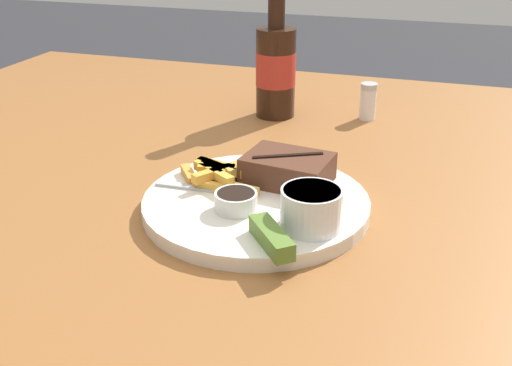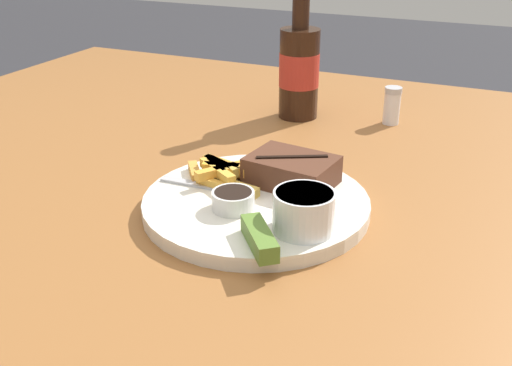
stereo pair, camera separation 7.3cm
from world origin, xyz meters
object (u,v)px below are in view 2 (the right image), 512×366
at_px(steak_portion, 292,170).
at_px(fork_utensil, 203,187).
at_px(dipping_sauce_cup, 233,199).
at_px(dinner_plate, 256,204).
at_px(coleslaw_cup, 304,209).
at_px(pickle_spear, 259,238).
at_px(salt_shaker, 392,105).
at_px(beer_bottle, 299,67).

bearing_deg(steak_portion, fork_utensil, -148.72).
xyz_separation_m(steak_portion, dipping_sauce_cup, (-0.04, -0.10, -0.01)).
distance_m(dinner_plate, coleslaw_cup, 0.10).
bearing_deg(pickle_spear, dinner_plate, 115.86).
bearing_deg(dipping_sauce_cup, fork_utensil, 149.77).
relative_size(pickle_spear, salt_shaker, 1.13).
bearing_deg(beer_bottle, salt_shaker, 10.36).
xyz_separation_m(pickle_spear, beer_bottle, (-0.13, 0.47, 0.06)).
relative_size(beer_bottle, salt_shaker, 3.86).
height_order(dinner_plate, dipping_sauce_cup, dipping_sauce_cup).
distance_m(dipping_sauce_cup, beer_bottle, 0.41).
height_order(steak_portion, coleslaw_cup, coleslaw_cup).
height_order(dipping_sauce_cup, beer_bottle, beer_bottle).
xyz_separation_m(coleslaw_cup, salt_shaker, (-0.00, 0.45, -0.01)).
distance_m(steak_portion, fork_utensil, 0.12).
bearing_deg(fork_utensil, pickle_spear, -41.44).
relative_size(dinner_plate, salt_shaker, 4.33).
bearing_deg(coleslaw_cup, dipping_sauce_cup, 171.72).
height_order(coleslaw_cup, beer_bottle, beer_bottle).
height_order(dinner_plate, fork_utensil, fork_utensil).
distance_m(dinner_plate, pickle_spear, 0.12).
height_order(steak_portion, salt_shaker, salt_shaker).
xyz_separation_m(coleslaw_cup, fork_utensil, (-0.15, 0.05, -0.02)).
bearing_deg(fork_utensil, salt_shaker, 66.54).
height_order(dinner_plate, beer_bottle, beer_bottle).
bearing_deg(salt_shaker, dipping_sauce_cup, -102.23).
bearing_deg(salt_shaker, beer_bottle, -169.64).
relative_size(coleslaw_cup, pickle_spear, 0.94).
relative_size(coleslaw_cup, beer_bottle, 0.28).
bearing_deg(dinner_plate, pickle_spear, -64.14).
bearing_deg(dipping_sauce_cup, beer_bottle, 99.56).
distance_m(coleslaw_cup, beer_bottle, 0.45).
bearing_deg(beer_bottle, coleslaw_cup, -68.79).
bearing_deg(coleslaw_cup, steak_portion, 117.26).
distance_m(steak_portion, beer_bottle, 0.33).
xyz_separation_m(dipping_sauce_cup, fork_utensil, (-0.06, 0.04, -0.01)).
bearing_deg(dinner_plate, beer_bottle, 102.44).
bearing_deg(steak_portion, dinner_plate, -113.62).
distance_m(dinner_plate, fork_utensil, 0.07).
relative_size(coleslaw_cup, dipping_sauce_cup, 1.35).
xyz_separation_m(dinner_plate, fork_utensil, (-0.07, -0.00, 0.01)).
xyz_separation_m(dipping_sauce_cup, salt_shaker, (0.09, 0.43, 0.00)).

